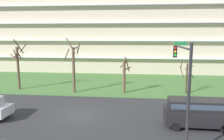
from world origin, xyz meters
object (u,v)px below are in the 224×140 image
tree_far_left (18,64)px  tree_left (73,66)px  tree_center (124,75)px  van_black_near_left (198,111)px  traffic_signal_mast (183,76)px  tree_right (186,77)px

tree_far_left → tree_left: tree_left is taller
tree_left → tree_center: size_ratio=1.47×
tree_far_left → van_black_near_left: bearing=-26.9°
tree_left → van_black_near_left: size_ratio=1.35×
traffic_signal_mast → tree_center: bearing=109.3°
tree_left → van_black_near_left: 16.24m
tree_center → van_black_near_left: bearing=-57.5°
tree_far_left → tree_center: 14.38m
traffic_signal_mast → van_black_near_left: bearing=56.4°
tree_far_left → traffic_signal_mast: (18.82, -13.31, 1.27)m
tree_left → traffic_signal_mast: 16.71m
tree_far_left → van_black_near_left: (20.70, -10.48, -2.10)m
traffic_signal_mast → tree_left: bearing=131.3°
tree_center → tree_left: bearing=-177.1°
tree_center → tree_right: 7.76m
tree_left → traffic_signal_mast: (11.00, -12.51, 1.30)m
tree_far_left → tree_left: bearing=-5.8°
tree_far_left → tree_center: bearing=-1.9°
tree_left → tree_right: bearing=3.4°
tree_far_left → tree_left: (7.83, -0.80, -0.03)m
tree_right → van_black_near_left: 10.66m
tree_center → van_black_near_left: 11.91m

